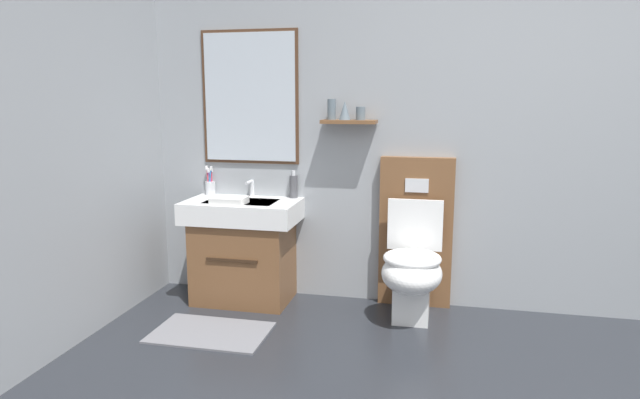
% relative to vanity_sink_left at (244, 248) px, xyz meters
% --- Properties ---
extents(wall_back, '(5.22, 0.27, 2.63)m').
position_rel_vanity_sink_left_xyz_m(wall_back, '(1.79, 0.26, 0.94)').
color(wall_back, '#999EA3').
rests_on(wall_back, ground).
extents(bath_mat, '(0.68, 0.44, 0.01)m').
position_rel_vanity_sink_left_xyz_m(bath_mat, '(0.00, -0.59, -0.36)').
color(bath_mat, slate).
rests_on(bath_mat, ground).
extents(vanity_sink_left, '(0.76, 0.48, 0.70)m').
position_rel_vanity_sink_left_xyz_m(vanity_sink_left, '(0.00, 0.00, 0.00)').
color(vanity_sink_left, brown).
rests_on(vanity_sink_left, ground).
extents(tap_on_left_sink, '(0.03, 0.13, 0.11)m').
position_rel_vanity_sink_left_xyz_m(tap_on_left_sink, '(-0.00, 0.17, 0.40)').
color(tap_on_left_sink, silver).
rests_on(tap_on_left_sink, vanity_sink_left).
extents(toilet, '(0.48, 0.62, 1.00)m').
position_rel_vanity_sink_left_xyz_m(toilet, '(1.15, -0.00, 0.01)').
color(toilet, brown).
rests_on(toilet, ground).
extents(toothbrush_cup, '(0.07, 0.07, 0.21)m').
position_rel_vanity_sink_left_xyz_m(toothbrush_cup, '(-0.30, 0.16, 0.39)').
color(toothbrush_cup, silver).
rests_on(toothbrush_cup, vanity_sink_left).
extents(soap_dispenser, '(0.06, 0.06, 0.19)m').
position_rel_vanity_sink_left_xyz_m(soap_dispenser, '(0.31, 0.17, 0.41)').
color(soap_dispenser, '#4C4C51').
rests_on(soap_dispenser, vanity_sink_left).
extents(folded_hand_towel, '(0.22, 0.16, 0.04)m').
position_rel_vanity_sink_left_xyz_m(folded_hand_towel, '(-0.04, -0.14, 0.35)').
color(folded_hand_towel, white).
rests_on(folded_hand_towel, vanity_sink_left).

